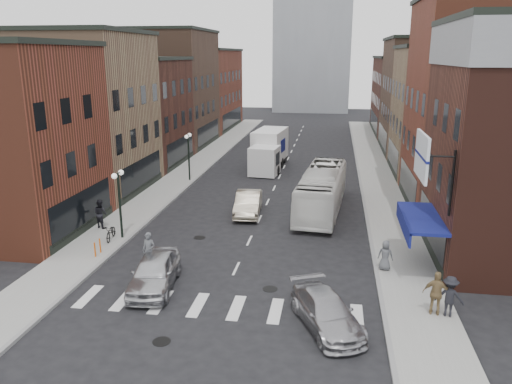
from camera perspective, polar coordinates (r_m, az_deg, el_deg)
ground at (r=24.77m, az=-2.74°, el=-9.67°), size 160.00×160.00×0.00m
sidewalk_left at (r=47.03m, az=-7.51°, el=2.51°), size 3.00×74.00×0.15m
sidewalk_right at (r=45.33m, az=13.60°, el=1.71°), size 3.00×74.00×0.15m
curb_left at (r=46.65m, az=-5.73°, el=2.37°), size 0.20×74.00×0.16m
curb_right at (r=45.24m, az=11.70°, el=1.70°), size 0.20×74.00×0.16m
crosswalk_stripes at (r=22.15m, az=-4.34°, el=-12.92°), size 12.00×2.20×0.01m
bldg_left_mid_a at (r=41.18m, az=-19.80°, el=8.49°), size 10.30×10.20×12.30m
bldg_left_mid_b at (r=50.24m, az=-14.28°, el=8.88°), size 10.30×10.20×10.30m
bldg_left_far_a at (r=60.35m, az=-10.26°, el=11.56°), size 10.30×12.20×13.30m
bldg_left_far_b at (r=73.76m, az=-6.64°, el=11.59°), size 10.30×16.20×11.30m
bldg_right_mid_a at (r=37.55m, az=25.25°, el=8.88°), size 10.30×10.20×14.30m
bldg_right_mid_b at (r=47.34m, az=21.79°, el=8.49°), size 10.30×10.20×11.30m
bldg_right_far_a at (r=58.04m, az=19.53°, el=10.29°), size 10.30×12.20×12.30m
bldg_right_far_b at (r=71.89m, az=17.51°, el=10.50°), size 10.30×16.20×10.30m
awning_blue at (r=26.03m, az=18.01°, el=-2.95°), size 1.80×5.00×0.78m
billboard_sign at (r=23.20m, az=18.62°, el=3.77°), size 1.52×3.00×3.70m
streetlamp_near at (r=29.59m, az=-15.39°, el=0.01°), size 0.32×1.22×4.11m
streetlamp_far at (r=42.40m, az=-7.72°, el=5.00°), size 0.32×1.22×4.11m
bike_rack at (r=28.09m, az=-17.66°, el=-6.08°), size 0.08×0.68×0.80m
box_truck at (r=47.08m, az=1.44°, el=4.76°), size 3.07×8.43×3.57m
motorcycle_rider at (r=24.63m, az=-12.05°, el=-7.33°), size 0.70×2.34×2.38m
transit_bus at (r=34.58m, az=7.54°, el=0.20°), size 3.39×10.84×2.97m
sedan_left_near at (r=23.82m, az=-11.53°, el=-8.94°), size 2.46×4.89×1.60m
sedan_left_far at (r=33.77m, az=-0.90°, el=-1.31°), size 2.00×4.78×1.54m
curb_car at (r=20.50m, az=8.06°, el=-13.43°), size 3.57×4.91×1.32m
parked_bicycle at (r=30.09m, az=-16.24°, el=-4.43°), size 0.85×1.75×0.88m
ped_left_solo at (r=32.15m, az=-17.35°, el=-2.37°), size 1.00×0.80×1.81m
ped_right_a at (r=22.16m, az=21.26°, el=-11.05°), size 1.22×0.81×1.74m
ped_right_b at (r=22.05m, az=19.95°, el=-10.83°), size 1.20×0.79×1.89m
ped_right_c at (r=25.68m, az=14.56°, el=-7.02°), size 0.83×0.62×1.52m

